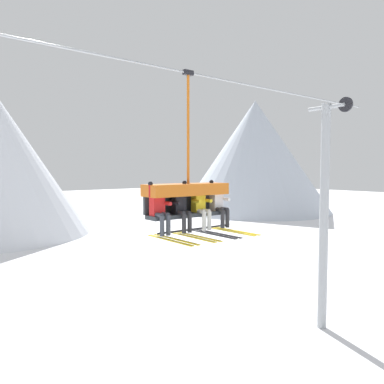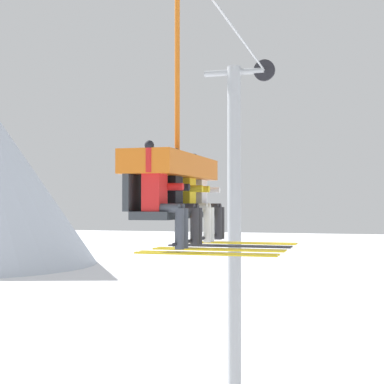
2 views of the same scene
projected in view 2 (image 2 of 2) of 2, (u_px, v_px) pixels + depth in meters
lift_tower_far at (235, 229)px, 15.41m from camera, size 0.36×1.88×9.18m
chairlift_chair at (172, 174)px, 8.00m from camera, size 2.36×0.74×4.02m
skier_red at (164, 196)px, 7.01m from camera, size 0.48×1.70×1.34m
skier_black at (180, 197)px, 7.63m from camera, size 0.48×1.70×1.34m
skier_yellow at (194, 199)px, 8.24m from camera, size 0.46×1.70×1.23m
skier_white at (205, 198)px, 8.86m from camera, size 0.48×1.70×1.34m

